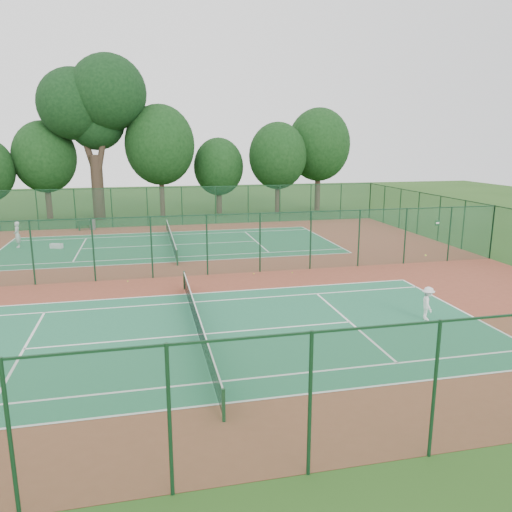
# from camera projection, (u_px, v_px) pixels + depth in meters

# --- Properties ---
(ground) EXTENTS (120.00, 120.00, 0.00)m
(ground) POSITION_uv_depth(u_px,v_px,m) (181.00, 276.00, 28.23)
(ground) COLOR #244917
(ground) RESTS_ON ground
(red_pad) EXTENTS (40.00, 36.00, 0.01)m
(red_pad) POSITION_uv_depth(u_px,v_px,m) (181.00, 276.00, 28.23)
(red_pad) COLOR brown
(red_pad) RESTS_ON ground
(court_near) EXTENTS (23.77, 10.97, 0.01)m
(court_near) POSITION_uv_depth(u_px,v_px,m) (198.00, 335.00, 19.67)
(court_near) COLOR #226C49
(court_near) RESTS_ON red_pad
(court_far) EXTENTS (23.77, 10.97, 0.01)m
(court_far) POSITION_uv_depth(u_px,v_px,m) (171.00, 245.00, 36.78)
(court_far) COLOR #1F643D
(court_far) RESTS_ON red_pad
(fence_north) EXTENTS (40.00, 0.09, 3.50)m
(fence_north) POSITION_uv_depth(u_px,v_px,m) (165.00, 206.00, 44.95)
(fence_north) COLOR #16432D
(fence_north) RESTS_ON ground
(fence_south) EXTENTS (40.00, 0.09, 3.50)m
(fence_south) POSITION_uv_depth(u_px,v_px,m) (242.00, 412.00, 10.72)
(fence_south) COLOR #184927
(fence_south) RESTS_ON ground
(fence_east) EXTENTS (0.09, 36.00, 3.50)m
(fence_east) POSITION_uv_depth(u_px,v_px,m) (492.00, 232.00, 32.13)
(fence_east) COLOR #1C542E
(fence_east) RESTS_ON ground
(fence_divider) EXTENTS (40.00, 0.09, 3.50)m
(fence_divider) POSITION_uv_depth(u_px,v_px,m) (180.00, 246.00, 27.83)
(fence_divider) COLOR #1A4E34
(fence_divider) RESTS_ON ground
(tennis_net_near) EXTENTS (0.10, 12.90, 0.97)m
(tennis_net_near) POSITION_uv_depth(u_px,v_px,m) (198.00, 322.00, 19.55)
(tennis_net_near) COLOR #153A1E
(tennis_net_near) RESTS_ON ground
(tennis_net_far) EXTENTS (0.10, 12.90, 0.97)m
(tennis_net_far) POSITION_uv_depth(u_px,v_px,m) (171.00, 238.00, 36.66)
(tennis_net_far) COLOR #153C1F
(tennis_net_far) RESTS_ON ground
(player_near) EXTENTS (0.80, 1.05, 1.45)m
(player_near) POSITION_uv_depth(u_px,v_px,m) (428.00, 303.00, 21.17)
(player_near) COLOR white
(player_near) RESTS_ON court_near
(player_far) EXTENTS (0.59, 0.76, 1.87)m
(player_far) POSITION_uv_depth(u_px,v_px,m) (17.00, 235.00, 35.70)
(player_far) COLOR silver
(player_far) RESTS_ON court_far
(trash_bin) EXTENTS (0.60, 0.60, 0.94)m
(trash_bin) POSITION_uv_depth(u_px,v_px,m) (92.00, 224.00, 43.18)
(trash_bin) COLOR slate
(trash_bin) RESTS_ON red_pad
(bench) EXTENTS (1.46, 0.80, 0.87)m
(bench) POSITION_uv_depth(u_px,v_px,m) (86.00, 225.00, 42.86)
(bench) COLOR black
(bench) RESTS_ON red_pad
(kit_bag) EXTENTS (0.95, 0.67, 0.33)m
(kit_bag) POSITION_uv_depth(u_px,v_px,m) (56.00, 246.00, 35.59)
(kit_bag) COLOR silver
(kit_bag) RESTS_ON red_pad
(stray_ball_a) EXTENTS (0.07, 0.07, 0.07)m
(stray_ball_a) POSITION_uv_depth(u_px,v_px,m) (254.00, 274.00, 28.64)
(stray_ball_a) COLOR yellow
(stray_ball_a) RESTS_ON red_pad
(stray_ball_b) EXTENTS (0.07, 0.07, 0.07)m
(stray_ball_b) POSITION_uv_depth(u_px,v_px,m) (292.00, 273.00, 28.91)
(stray_ball_b) COLOR #ADC62E
(stray_ball_b) RESTS_ON red_pad
(stray_ball_c) EXTENTS (0.07, 0.07, 0.07)m
(stray_ball_c) POSITION_uv_depth(u_px,v_px,m) (128.00, 281.00, 27.11)
(stray_ball_c) COLOR #C3E234
(stray_ball_c) RESTS_ON red_pad
(big_tree) EXTENTS (10.06, 7.37, 15.46)m
(big_tree) POSITION_uv_depth(u_px,v_px,m) (93.00, 104.00, 46.81)
(big_tree) COLOR #35261D
(big_tree) RESTS_ON ground
(evergreen_row) EXTENTS (39.00, 5.00, 12.00)m
(evergreen_row) POSITION_uv_depth(u_px,v_px,m) (168.00, 216.00, 51.39)
(evergreen_row) COLOR black
(evergreen_row) RESTS_ON ground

